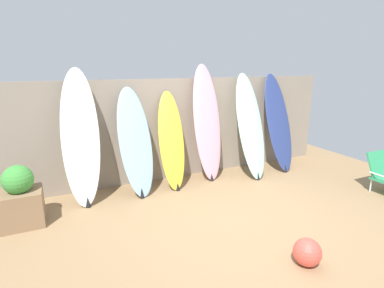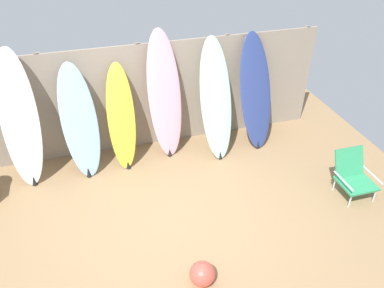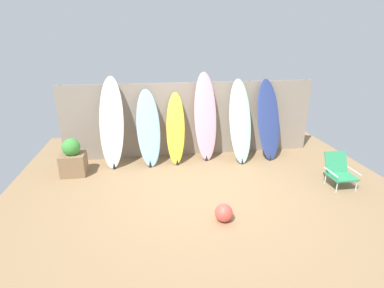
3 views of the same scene
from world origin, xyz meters
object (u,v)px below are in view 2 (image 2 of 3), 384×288
at_px(surfboard_pink_3, 165,97).
at_px(surfboard_white_0, 20,121).
at_px(surfboard_seafoam_4, 216,100).
at_px(surfboard_navy_5, 256,93).
at_px(surfboard_yellow_2, 121,118).
at_px(beach_ball, 202,274).
at_px(beach_chair, 353,174).
at_px(surfboard_skyblue_1, 80,122).

bearing_deg(surfboard_pink_3, surfboard_white_0, -177.32).
bearing_deg(surfboard_seafoam_4, surfboard_navy_5, 7.10).
bearing_deg(surfboard_seafoam_4, surfboard_pink_3, 165.41).
distance_m(surfboard_yellow_2, beach_ball, 2.72).
xyz_separation_m(beach_chair, beach_ball, (-2.56, -0.88, -0.18)).
height_order(beach_chair, beach_ball, beach_chair).
relative_size(surfboard_white_0, beach_chair, 3.11).
bearing_deg(surfboard_yellow_2, beach_chair, -29.19).
xyz_separation_m(surfboard_seafoam_4, beach_chair, (1.56, -1.59, -0.61)).
relative_size(surfboard_seafoam_4, surfboard_navy_5, 1.01).
bearing_deg(beach_ball, beach_chair, 18.92).
relative_size(surfboard_yellow_2, surfboard_seafoam_4, 0.85).
height_order(surfboard_yellow_2, surfboard_seafoam_4, surfboard_seafoam_4).
bearing_deg(surfboard_pink_3, beach_chair, -37.41).
bearing_deg(surfboard_skyblue_1, surfboard_pink_3, 5.07).
xyz_separation_m(surfboard_navy_5, beach_ball, (-1.73, -2.56, -0.78)).
xyz_separation_m(surfboard_yellow_2, surfboard_navy_5, (2.23, -0.03, 0.13)).
height_order(surfboard_yellow_2, beach_ball, surfboard_yellow_2).
relative_size(surfboard_white_0, surfboard_pink_3, 0.98).
xyz_separation_m(surfboard_white_0, surfboard_pink_3, (2.14, 0.10, 0.02)).
bearing_deg(beach_chair, surfboard_pink_3, 152.50).
distance_m(surfboard_skyblue_1, surfboard_yellow_2, 0.62).
bearing_deg(beach_ball, surfboard_skyblue_1, 113.75).
height_order(surfboard_skyblue_1, beach_ball, surfboard_skyblue_1).
bearing_deg(surfboard_navy_5, beach_chair, -63.58).
xyz_separation_m(surfboard_skyblue_1, beach_ball, (1.13, -2.56, -0.69)).
relative_size(surfboard_white_0, surfboard_yellow_2, 1.25).
height_order(surfboard_white_0, surfboard_skyblue_1, surfboard_white_0).
xyz_separation_m(surfboard_skyblue_1, surfboard_yellow_2, (0.62, 0.03, -0.05)).
relative_size(surfboard_pink_3, surfboard_navy_5, 1.10).
height_order(surfboard_seafoam_4, beach_chair, surfboard_seafoam_4).
relative_size(surfboard_yellow_2, beach_chair, 2.50).
height_order(surfboard_pink_3, surfboard_navy_5, surfboard_pink_3).
relative_size(surfboard_white_0, surfboard_seafoam_4, 1.06).
xyz_separation_m(surfboard_yellow_2, beach_ball, (0.50, -2.59, -0.65)).
relative_size(surfboard_skyblue_1, beach_ball, 5.84).
distance_m(surfboard_pink_3, beach_chair, 3.04).
bearing_deg(surfboard_seafoam_4, beach_ball, -111.98).
distance_m(surfboard_white_0, surfboard_seafoam_4, 2.93).
distance_m(surfboard_pink_3, surfboard_seafoam_4, 0.82).
distance_m(surfboard_skyblue_1, surfboard_navy_5, 2.85).
bearing_deg(surfboard_yellow_2, surfboard_seafoam_4, -4.57).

